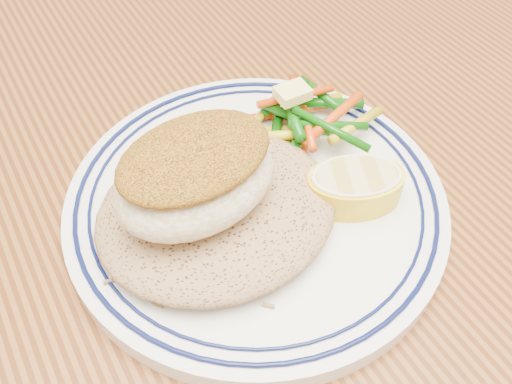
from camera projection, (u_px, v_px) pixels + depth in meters
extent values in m
cube|color=#522910|center=(294.00, 209.00, 0.41)|extent=(1.50, 0.90, 0.04)
cylinder|color=#522910|center=(468.00, 68.00, 1.13)|extent=(0.07, 0.07, 0.71)
cylinder|color=white|center=(256.00, 204.00, 0.38)|extent=(0.25, 0.25, 0.01)
torus|color=#0A113F|center=(256.00, 196.00, 0.37)|extent=(0.24, 0.24, 0.00)
torus|color=#0A113F|center=(256.00, 196.00, 0.37)|extent=(0.22, 0.22, 0.00)
ellipsoid|color=#906D48|center=(217.00, 206.00, 0.35)|extent=(0.15, 0.13, 0.03)
ellipsoid|color=beige|center=(197.00, 182.00, 0.32)|extent=(0.11, 0.08, 0.04)
ellipsoid|color=#8D5E16|center=(194.00, 156.00, 0.31)|extent=(0.10, 0.07, 0.02)
cylinder|color=gold|center=(298.00, 130.00, 0.41)|extent=(0.05, 0.03, 0.01)
cylinder|color=#CC400A|center=(290.00, 111.00, 0.42)|extent=(0.06, 0.03, 0.01)
cylinder|color=#CC400A|center=(294.00, 125.00, 0.41)|extent=(0.03, 0.05, 0.01)
cylinder|color=gold|center=(312.00, 104.00, 0.42)|extent=(0.05, 0.01, 0.01)
cylinder|color=gold|center=(287.00, 158.00, 0.39)|extent=(0.03, 0.05, 0.01)
cylinder|color=gold|center=(255.00, 123.00, 0.41)|extent=(0.06, 0.03, 0.02)
cylinder|color=#0C4D09|center=(275.00, 142.00, 0.39)|extent=(0.04, 0.05, 0.01)
cylinder|color=#0C4D09|center=(327.00, 103.00, 0.42)|extent=(0.05, 0.03, 0.01)
cylinder|color=#CC400A|center=(295.00, 94.00, 0.42)|extent=(0.03, 0.04, 0.01)
cylinder|color=#0C4D09|center=(299.00, 143.00, 0.39)|extent=(0.05, 0.02, 0.01)
cylinder|color=#0C4D09|center=(300.00, 113.00, 0.41)|extent=(0.02, 0.05, 0.01)
cylinder|color=#0C4D09|center=(320.00, 94.00, 0.42)|extent=(0.01, 0.05, 0.01)
cylinder|color=gold|center=(286.00, 135.00, 0.39)|extent=(0.05, 0.02, 0.01)
cylinder|color=#0C4D09|center=(285.00, 97.00, 0.42)|extent=(0.05, 0.02, 0.01)
cylinder|color=#0C4D09|center=(296.00, 118.00, 0.40)|extent=(0.03, 0.05, 0.01)
cylinder|color=gold|center=(356.00, 125.00, 0.40)|extent=(0.05, 0.02, 0.01)
cylinder|color=#0C4D09|center=(328.00, 125.00, 0.39)|extent=(0.05, 0.03, 0.01)
cylinder|color=#CC400A|center=(308.00, 128.00, 0.39)|extent=(0.03, 0.04, 0.01)
cylinder|color=#0C4D09|center=(292.00, 114.00, 0.40)|extent=(0.03, 0.06, 0.02)
cylinder|color=#CC400A|center=(332.00, 119.00, 0.39)|extent=(0.06, 0.02, 0.02)
cylinder|color=#CC400A|center=(296.00, 96.00, 0.41)|extent=(0.06, 0.02, 0.01)
cylinder|color=#0C4D09|center=(331.00, 129.00, 0.38)|extent=(0.03, 0.05, 0.01)
cube|color=#F3E877|center=(293.00, 93.00, 0.39)|extent=(0.02, 0.02, 0.01)
torus|color=white|center=(357.00, 176.00, 0.35)|extent=(0.08, 0.08, 0.00)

